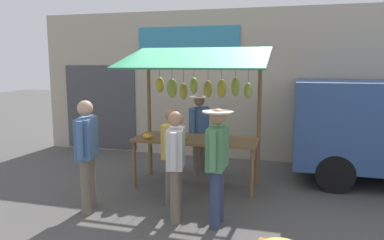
{
  "coord_description": "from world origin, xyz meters",
  "views": [
    {
      "loc": [
        -1.64,
        6.25,
        2.2
      ],
      "look_at": [
        0.0,
        0.3,
        1.25
      ],
      "focal_mm": 34.5,
      "sensor_mm": 36.0,
      "label": 1
    }
  ],
  "objects_px": {
    "shopper_in_grey_tee": "(217,157)",
    "shopper_with_shopping_bag": "(176,159)",
    "market_stall": "(196,100)",
    "vendor_with_sunhat": "(199,128)",
    "shopper_with_ponytail": "(87,148)",
    "shopper_in_striped_shirt": "(172,149)"
  },
  "relations": [
    {
      "from": "shopper_in_grey_tee",
      "to": "shopper_with_shopping_bag",
      "type": "distance_m",
      "value": 0.59
    },
    {
      "from": "market_stall",
      "to": "shopper_with_shopping_bag",
      "type": "relative_size",
      "value": 1.61
    },
    {
      "from": "market_stall",
      "to": "vendor_with_sunhat",
      "type": "relative_size",
      "value": 1.58
    },
    {
      "from": "market_stall",
      "to": "shopper_in_grey_tee",
      "type": "distance_m",
      "value": 1.83
    },
    {
      "from": "shopper_with_shopping_bag",
      "to": "market_stall",
      "type": "bearing_deg",
      "value": -6.72
    },
    {
      "from": "shopper_with_ponytail",
      "to": "vendor_with_sunhat",
      "type": "bearing_deg",
      "value": -40.89
    },
    {
      "from": "shopper_with_ponytail",
      "to": "shopper_in_striped_shirt",
      "type": "relative_size",
      "value": 1.1
    },
    {
      "from": "vendor_with_sunhat",
      "to": "shopper_with_ponytail",
      "type": "height_order",
      "value": "shopper_with_ponytail"
    },
    {
      "from": "shopper_with_shopping_bag",
      "to": "shopper_in_striped_shirt",
      "type": "height_order",
      "value": "shopper_with_shopping_bag"
    },
    {
      "from": "shopper_in_striped_shirt",
      "to": "market_stall",
      "type": "bearing_deg",
      "value": -11.47
    },
    {
      "from": "market_stall",
      "to": "shopper_in_striped_shirt",
      "type": "relative_size",
      "value": 1.64
    },
    {
      "from": "shopper_with_ponytail",
      "to": "shopper_in_grey_tee",
      "type": "bearing_deg",
      "value": -103.8
    },
    {
      "from": "market_stall",
      "to": "shopper_with_ponytail",
      "type": "relative_size",
      "value": 1.5
    },
    {
      "from": "shopper_with_shopping_bag",
      "to": "shopper_in_striped_shirt",
      "type": "distance_m",
      "value": 0.66
    },
    {
      "from": "market_stall",
      "to": "shopper_in_grey_tee",
      "type": "relative_size",
      "value": 1.55
    },
    {
      "from": "shopper_with_shopping_bag",
      "to": "vendor_with_sunhat",
      "type": "bearing_deg",
      "value": -5.35
    },
    {
      "from": "shopper_in_striped_shirt",
      "to": "shopper_with_ponytail",
      "type": "bearing_deg",
      "value": 116.68
    },
    {
      "from": "market_stall",
      "to": "shopper_in_striped_shirt",
      "type": "distance_m",
      "value": 1.19
    },
    {
      "from": "market_stall",
      "to": "vendor_with_sunhat",
      "type": "bearing_deg",
      "value": -80.82
    },
    {
      "from": "shopper_in_grey_tee",
      "to": "shopper_with_ponytail",
      "type": "relative_size",
      "value": 0.97
    },
    {
      "from": "vendor_with_sunhat",
      "to": "shopper_in_grey_tee",
      "type": "bearing_deg",
      "value": 31.51
    },
    {
      "from": "shopper_with_ponytail",
      "to": "shopper_with_shopping_bag",
      "type": "relative_size",
      "value": 1.08
    }
  ]
}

